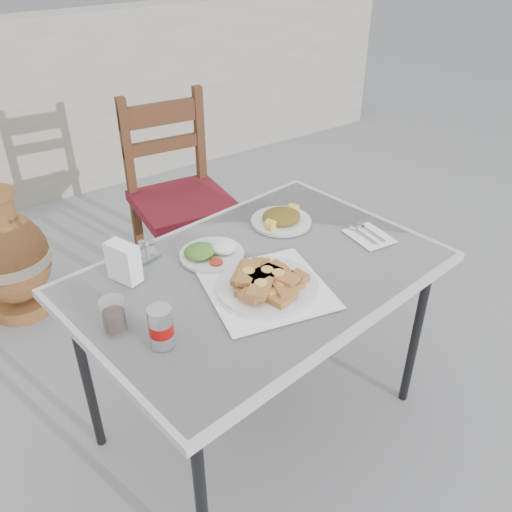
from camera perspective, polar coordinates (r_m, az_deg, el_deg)
ground at (r=2.32m, az=-2.34°, el=-16.77°), size 80.00×80.00×0.00m
cafe_table at (r=1.85m, az=0.33°, el=-2.75°), size 1.32×0.99×0.74m
pide_plate at (r=1.71m, az=1.15°, el=-2.59°), size 0.44×0.44×0.08m
salad_rice_plate at (r=1.88m, az=-4.74°, el=0.49°), size 0.23×0.23×0.06m
salad_chopped_plate at (r=2.08m, az=2.68°, el=3.99°), size 0.23×0.23×0.05m
soda_can at (r=1.51m, az=-9.97°, el=-7.35°), size 0.07×0.07×0.12m
cola_glass at (r=1.60m, az=-14.74°, el=-6.20°), size 0.07×0.07×0.10m
napkin_holder at (r=1.79m, az=-13.77°, el=-0.63°), size 0.09×0.12×0.13m
condiment_caddy at (r=1.90m, az=-11.59°, el=0.40°), size 0.10×0.09×0.06m
cutlery_napkin at (r=2.05m, az=11.56°, el=2.26°), size 0.15×0.19×0.01m
chair at (r=2.79m, az=-8.09°, el=6.22°), size 0.50×0.50×1.02m
terracotta_urn at (r=2.91m, az=-24.45°, el=-0.28°), size 0.39×0.39×0.68m
back_wall at (r=4.03m, az=-22.79°, el=13.64°), size 6.00×0.25×1.20m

